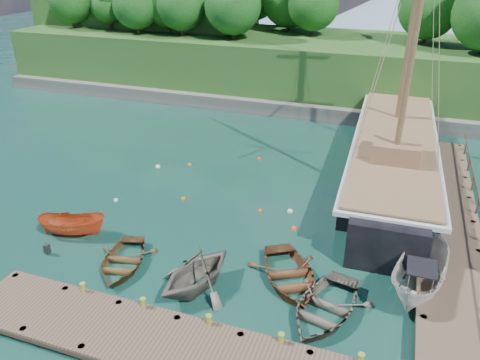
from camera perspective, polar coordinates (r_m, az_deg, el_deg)
The scene contains 24 objects.
ground at distance 24.40m, azimuth -3.45°, elevation -9.19°, with size 160.00×160.00×0.00m, color #14372E.
dock_near at distance 19.02m, azimuth -5.51°, elevation -20.16°, with size 20.00×3.20×1.10m.
dock_east at distance 28.92m, azimuth 23.98°, elevation -4.47°, with size 3.20×24.00×1.10m.
bollard_0 at distance 22.70m, azimuth -18.28°, elevation -13.92°, with size 0.26×0.26×0.45m, color olive.
bollard_1 at distance 21.29m, azimuth -11.52°, elevation -16.11°, with size 0.26×0.26×0.45m, color olive.
bollard_2 at distance 20.21m, azimuth -3.74°, elevation -18.32°, with size 0.26×0.26×0.45m, color olive.
bollard_3 at distance 19.55m, azimuth 4.94°, elevation -20.35°, with size 0.26×0.26×0.45m, color olive.
rowboat_0 at distance 24.36m, azimuth -14.11°, elevation -10.14°, with size 2.98×4.17×0.86m, color brown.
rowboat_1 at distance 22.41m, azimuth -5.28°, elevation -13.04°, with size 3.66×4.24×2.23m, color #696358.
rowboat_2 at distance 22.81m, azimuth 5.98°, elevation -12.23°, with size 3.40×4.77×0.99m, color brown.
rowboat_3 at distance 21.36m, azimuth 10.16°, elevation -15.78°, with size 3.44×4.82×1.00m, color #595348.
motorboat_orange at distance 27.54m, azimuth -19.54°, elevation -6.29°, with size 1.40×3.73×1.44m, color #C24920.
cabin_boat_white at distance 23.56m, azimuth 20.76°, elevation -12.69°, with size 2.09×5.55×2.14m, color beige.
schooner at distance 33.61m, azimuth 18.09°, elevation 2.42°, with size 5.99×29.39×21.88m.
mooring_buoy_0 at distance 30.27m, azimuth -14.88°, elevation -2.45°, with size 0.29×0.29×0.29m, color silver.
mooring_buoy_1 at distance 29.60m, azimuth -6.88°, elevation -2.37°, with size 0.31×0.31×0.31m, color #FB540F.
mooring_buoy_2 at distance 28.13m, azimuth 2.48°, elevation -3.85°, with size 0.31×0.31×0.31m, color #D64517.
mooring_buoy_3 at distance 28.22m, azimuth 6.13°, elevation -3.88°, with size 0.35×0.35×0.35m, color white.
mooring_buoy_4 at distance 34.17m, azimuth -6.14°, elevation 1.81°, with size 0.31×0.31×0.31m, color orange.
mooring_buoy_5 at distance 34.96m, azimuth 2.39°, elevation 2.54°, with size 0.31×0.31×0.31m, color #F23900.
mooring_buoy_6 at distance 34.20m, azimuth -9.97°, elevation 1.57°, with size 0.36×0.36×0.36m, color white.
mooring_buoy_7 at distance 26.60m, azimuth 6.60°, elevation -5.98°, with size 0.36×0.36×0.36m, color #E35111.
headland at distance 54.40m, azimuth -3.54°, elevation 17.37°, with size 51.00×19.31×12.90m.
distant_ridge at distance 88.77m, azimuth 17.91°, elevation 19.05°, with size 117.00×40.00×10.00m.
Camera 1 is at (7.91, -18.14, 14.27)m, focal length 35.00 mm.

